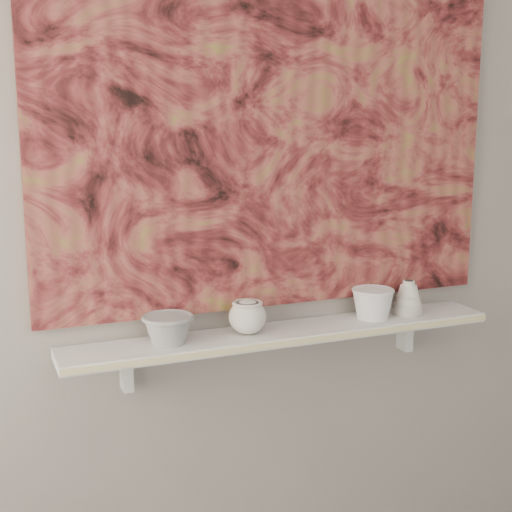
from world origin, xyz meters
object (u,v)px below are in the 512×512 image
bowl_grey (168,329)px  bowl_white (373,303)px  cup_cream (248,317)px  shelf (285,333)px  bell_vessel (408,297)px  painting (276,130)px

bowl_grey → bowl_white: (0.69, 0.00, 0.01)m
cup_cream → bowl_grey: bearing=180.0°
shelf → bowl_grey: size_ratio=9.15×
bell_vessel → painting: bearing=169.9°
cup_cream → bowl_white: cup_cream is taller
cup_cream → shelf: bearing=0.0°
cup_cream → bell_vessel: bearing=0.0°
bell_vessel → bowl_white: size_ratio=0.83×
painting → bowl_grey: 0.68m
painting → bowl_white: 0.65m
shelf → bell_vessel: (0.45, 0.00, 0.07)m
bowl_grey → bowl_white: bowl_white is taller
painting → cup_cream: painting is taller
painting → bowl_grey: painting is taller
shelf → cup_cream: size_ratio=12.18×
cup_cream → bell_vessel: bell_vessel is taller
cup_cream → bowl_white: 0.44m
bowl_white → bowl_grey: bearing=180.0°
shelf → cup_cream: bearing=180.0°
bowl_grey → bell_vessel: bell_vessel is taller
bowl_grey → painting: bearing=12.1°
painting → bell_vessel: painting is taller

